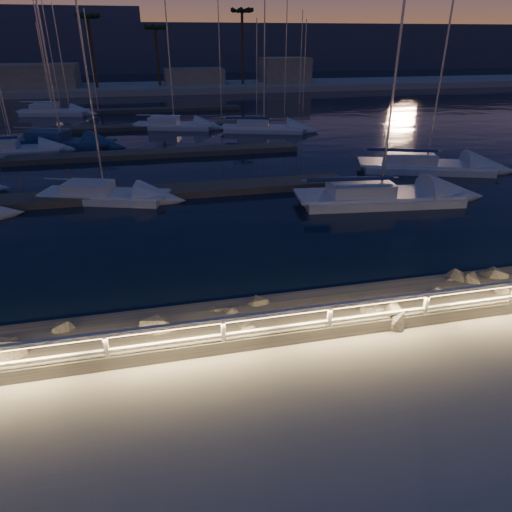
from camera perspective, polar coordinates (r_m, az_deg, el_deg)
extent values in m
plane|color=#A4A094|center=(12.63, -8.60, -12.23)|extent=(400.00, 400.00, 0.00)
cube|color=#A4A094|center=(10.83, -7.31, -20.67)|extent=(240.00, 5.00, 0.20)
cube|color=slate|center=(14.02, -9.07, -9.50)|extent=(240.00, 3.45, 1.29)
plane|color=black|center=(90.39, -13.36, 19.77)|extent=(320.00, 320.00, 0.00)
plane|color=black|center=(13.39, -8.25, -16.29)|extent=(400.00, 400.00, 0.00)
cube|color=white|center=(12.43, -18.14, -11.22)|extent=(0.11, 0.11, 1.00)
cube|color=white|center=(12.40, -4.09, -9.88)|extent=(0.11, 0.11, 1.00)
cube|color=white|center=(13.08, 9.12, -8.08)|extent=(0.11, 0.11, 1.00)
cube|color=white|center=(14.37, 20.39, -6.19)|extent=(0.11, 0.11, 1.00)
cube|color=white|center=(12.05, -8.91, -8.47)|extent=(44.00, 0.12, 0.12)
cube|color=white|center=(12.33, -8.75, -10.40)|extent=(44.00, 0.09, 0.09)
cube|color=#E5B567|center=(12.07, -8.88, -8.84)|extent=(44.00, 0.04, 0.03)
sphere|color=slate|center=(16.47, 21.58, -5.01)|extent=(0.82, 0.82, 0.82)
sphere|color=slate|center=(15.01, -20.29, -8.83)|extent=(0.90, 0.90, 0.90)
cube|color=#514B43|center=(27.24, -11.56, 7.85)|extent=(22.00, 2.00, 0.40)
cube|color=#514B43|center=(36.91, -12.23, 12.43)|extent=(22.00, 2.00, 0.40)
cube|color=#514B43|center=(48.68, -12.69, 15.50)|extent=(22.00, 2.00, 0.40)
cube|color=#514B43|center=(60.55, -12.98, 17.37)|extent=(22.00, 2.00, 0.40)
cube|color=#A4A094|center=(84.38, -13.33, 19.66)|extent=(160.00, 14.00, 1.20)
cube|color=gray|center=(86.03, -26.22, 19.32)|extent=(14.00, 8.00, 4.00)
cube|color=gray|center=(85.66, -7.73, 21.17)|extent=(10.00, 6.00, 3.00)
cube|color=gray|center=(87.65, 3.58, 21.96)|extent=(8.00, 7.00, 4.60)
cylinder|color=#4F3824|center=(82.38, -19.77, 22.90)|extent=(0.44, 0.44, 10.50)
cylinder|color=#4F3824|center=(83.09, -12.21, 23.22)|extent=(0.44, 0.44, 9.00)
cylinder|color=#4F3824|center=(83.64, -1.71, 24.60)|extent=(0.44, 0.44, 11.50)
cube|color=#383F57|center=(140.05, -13.87, 23.49)|extent=(220.00, 30.00, 14.00)
cube|color=silver|center=(27.17, -18.31, 6.90)|extent=(6.88, 4.13, 0.47)
cube|color=silver|center=(27.08, -18.39, 7.50)|extent=(7.29, 3.99, 0.13)
cube|color=silver|center=(27.37, -20.23, 8.07)|extent=(2.92, 2.35, 0.56)
cylinder|color=#ABACB0|center=(26.00, -20.23, 19.59)|extent=(0.10, 0.10, 11.33)
cylinder|color=#ABACB0|center=(27.45, -21.23, 8.90)|extent=(3.89, 1.36, 0.07)
cube|color=silver|center=(26.39, 15.23, 6.78)|extent=(8.89, 3.81, 0.58)
cube|color=silver|center=(26.28, 15.32, 7.53)|extent=(9.56, 3.46, 0.16)
cube|color=silver|center=(25.76, 12.90, 8.30)|extent=(3.57, 2.52, 0.68)
cylinder|color=#ABACB0|center=(25.10, 17.49, 24.20)|extent=(0.13, 0.13, 14.98)
cylinder|color=#ABACB0|center=(25.43, 11.73, 9.42)|extent=(5.37, 0.68, 0.08)
cube|color=silver|center=(41.16, -27.96, 11.34)|extent=(6.92, 2.44, 0.54)
cube|color=silver|center=(41.09, -28.06, 11.79)|extent=(7.48, 2.11, 0.15)
cube|color=silver|center=(33.96, 20.45, 10.19)|extent=(8.85, 5.42, 0.56)
cube|color=silver|center=(33.87, 20.55, 10.77)|extent=(9.38, 5.25, 0.15)
cube|color=silver|center=(33.53, 18.68, 11.55)|extent=(3.78, 3.06, 0.67)
cylinder|color=#ABACB0|center=(32.97, 22.67, 23.22)|extent=(0.12, 0.12, 14.59)
cylinder|color=#ABACB0|center=(33.30, 17.80, 12.49)|extent=(4.98, 1.81, 0.08)
cube|color=navy|center=(42.31, -23.02, 12.59)|extent=(8.43, 5.50, 0.62)
cube|color=navy|center=(42.23, -23.11, 13.11)|extent=(8.90, 5.38, 0.17)
cube|color=navy|center=(42.76, -24.51, 13.55)|extent=(3.64, 3.03, 0.74)
cylinder|color=#ABACB0|center=(41.52, -24.91, 22.60)|extent=(0.14, 0.14, 13.92)
cylinder|color=#ABACB0|center=(42.97, -25.29, 14.24)|extent=(4.68, 1.97, 0.09)
cube|color=silver|center=(48.19, -10.15, 15.55)|extent=(7.76, 4.59, 0.53)
cube|color=silver|center=(48.13, -10.19, 15.95)|extent=(8.23, 4.43, 0.14)
cube|color=silver|center=(48.35, -11.44, 16.30)|extent=(3.29, 2.63, 0.63)
cylinder|color=#ABACB0|center=(47.52, -10.84, 23.67)|extent=(0.12, 0.12, 12.79)
cylinder|color=#ABACB0|center=(48.42, -12.10, 16.83)|extent=(4.41, 1.48, 0.08)
cube|color=silver|center=(45.94, 0.99, 15.45)|extent=(7.98, 4.81, 0.51)
cube|color=silver|center=(45.88, 0.99, 15.85)|extent=(8.46, 4.65, 0.14)
cube|color=silver|center=(45.93, -0.37, 16.27)|extent=(3.40, 2.73, 0.60)
cylinder|color=#ABACB0|center=(45.23, 1.06, 24.20)|extent=(0.11, 0.11, 13.15)
cylinder|color=#ABACB0|center=(45.91, -1.05, 16.84)|extent=(4.51, 1.58, 0.07)
cube|color=silver|center=(61.03, -23.90, 15.93)|extent=(7.67, 3.84, 0.62)
cube|color=silver|center=(60.98, -23.97, 16.29)|extent=(8.19, 3.60, 0.17)
cube|color=silver|center=(61.31, -24.96, 16.53)|extent=(3.15, 2.36, 0.74)
cylinder|color=#ABACB0|center=(60.50, -25.14, 22.28)|extent=(0.14, 0.14, 12.72)
cylinder|color=#ABACB0|center=(61.44, -25.51, 16.99)|extent=(4.51, 0.99, 0.09)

